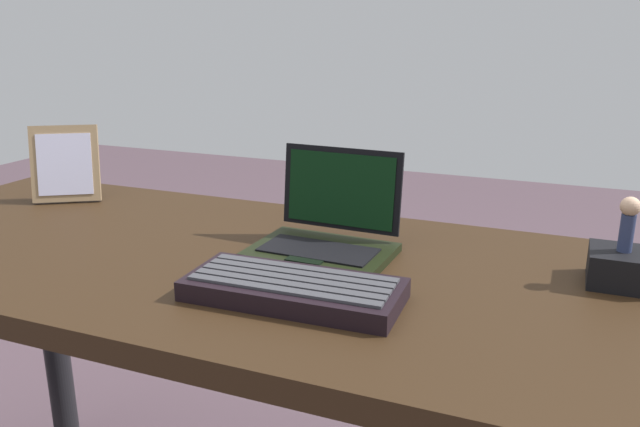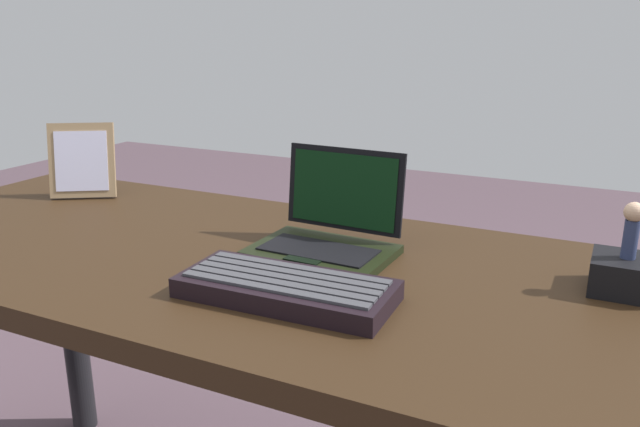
{
  "view_description": "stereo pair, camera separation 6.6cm",
  "coord_description": "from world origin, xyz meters",
  "px_view_note": "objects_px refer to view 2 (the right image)",
  "views": [
    {
      "loc": [
        0.49,
        -0.91,
        1.14
      ],
      "look_at": [
        0.1,
        0.04,
        0.83
      ],
      "focal_mm": 35.47,
      "sensor_mm": 36.0,
      "label": 1
    },
    {
      "loc": [
        0.55,
        -0.88,
        1.14
      ],
      "look_at": [
        0.1,
        0.04,
        0.83
      ],
      "focal_mm": 35.47,
      "sensor_mm": 36.0,
      "label": 2
    }
  ],
  "objects_px": {
    "photo_frame": "(82,161)",
    "figurine_stand": "(625,275)",
    "laptop_front": "(328,233)",
    "external_keyboard": "(286,288)",
    "figurine": "(632,226)"
  },
  "relations": [
    {
      "from": "photo_frame",
      "to": "figurine_stand",
      "type": "relative_size",
      "value": 1.77
    },
    {
      "from": "figurine_stand",
      "to": "photo_frame",
      "type": "bearing_deg",
      "value": 177.16
    },
    {
      "from": "laptop_front",
      "to": "photo_frame",
      "type": "relative_size",
      "value": 1.43
    },
    {
      "from": "laptop_front",
      "to": "external_keyboard",
      "type": "distance_m",
      "value": 0.21
    },
    {
      "from": "external_keyboard",
      "to": "figurine_stand",
      "type": "bearing_deg",
      "value": 28.42
    },
    {
      "from": "external_keyboard",
      "to": "photo_frame",
      "type": "distance_m",
      "value": 0.77
    },
    {
      "from": "figurine_stand",
      "to": "laptop_front",
      "type": "bearing_deg",
      "value": -175.71
    },
    {
      "from": "laptop_front",
      "to": "photo_frame",
      "type": "distance_m",
      "value": 0.68
    },
    {
      "from": "figurine_stand",
      "to": "figurine",
      "type": "bearing_deg",
      "value": 7.13
    },
    {
      "from": "laptop_front",
      "to": "figurine_stand",
      "type": "xyz_separation_m",
      "value": [
        0.48,
        0.04,
        -0.01
      ]
    },
    {
      "from": "photo_frame",
      "to": "figurine",
      "type": "distance_m",
      "value": 1.15
    },
    {
      "from": "photo_frame",
      "to": "external_keyboard",
      "type": "bearing_deg",
      "value": -23.1
    },
    {
      "from": "figurine_stand",
      "to": "figurine",
      "type": "relative_size",
      "value": 1.13
    },
    {
      "from": "external_keyboard",
      "to": "figurine_stand",
      "type": "relative_size",
      "value": 3.31
    },
    {
      "from": "figurine_stand",
      "to": "external_keyboard",
      "type": "bearing_deg",
      "value": -151.58
    }
  ]
}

